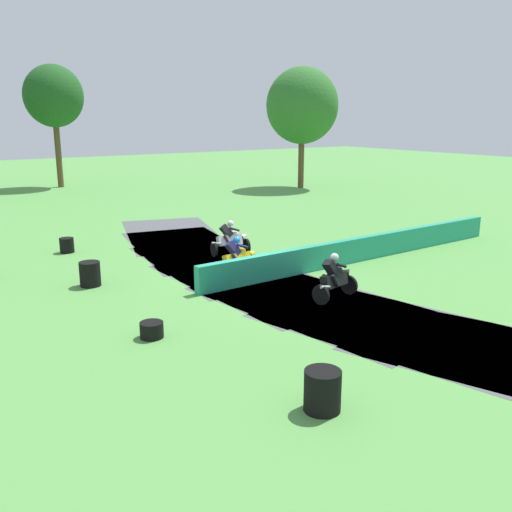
{
  "coord_description": "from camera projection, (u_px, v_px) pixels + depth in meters",
  "views": [
    {
      "loc": [
        -10.0,
        -14.72,
        5.4
      ],
      "look_at": [
        0.01,
        0.01,
        0.9
      ],
      "focal_mm": 39.28,
      "sensor_mm": 36.0,
      "label": 1
    }
  ],
  "objects": [
    {
      "name": "tire_stack_mid_b",
      "position": [
        152.0,
        330.0,
        13.94
      ],
      "size": [
        0.59,
        0.59,
        0.4
      ],
      "color": "black",
      "rests_on": "ground"
    },
    {
      "name": "motorcycle_lead_white",
      "position": [
        231.0,
        239.0,
        22.22
      ],
      "size": [
        1.71,
        0.97,
        1.42
      ],
      "color": "black",
      "rests_on": "ground"
    },
    {
      "name": "tree_mid_rise",
      "position": [
        302.0,
        106.0,
        41.32
      ],
      "size": [
        5.32,
        5.32,
        8.86
      ],
      "color": "brown",
      "rests_on": "ground"
    },
    {
      "name": "track_asphalt",
      "position": [
        271.0,
        279.0,
        18.94
      ],
      "size": [
        7.26,
        25.93,
        0.01
      ],
      "color": "#515156",
      "rests_on": "ground"
    },
    {
      "name": "tire_stack_mid_a",
      "position": [
        90.0,
        274.0,
        18.11
      ],
      "size": [
        0.67,
        0.67,
        0.8
      ],
      "color": "black",
      "rests_on": "ground"
    },
    {
      "name": "motorcycle_trailing_black",
      "position": [
        335.0,
        277.0,
        16.83
      ],
      "size": [
        1.68,
        0.98,
        1.43
      ],
      "color": "black",
      "rests_on": "ground"
    },
    {
      "name": "tire_stack_near",
      "position": [
        67.0,
        245.0,
        22.54
      ],
      "size": [
        0.56,
        0.56,
        0.6
      ],
      "color": "black",
      "rests_on": "ground"
    },
    {
      "name": "ground_plane",
      "position": [
        256.0,
        282.0,
        18.58
      ],
      "size": [
        120.0,
        120.0,
        0.0
      ],
      "primitive_type": "plane",
      "color": "#569947"
    },
    {
      "name": "motorcycle_chase_yellow",
      "position": [
        239.0,
        257.0,
        19.35
      ],
      "size": [
        1.68,
        0.89,
        1.42
      ],
      "color": "black",
      "rests_on": "ground"
    },
    {
      "name": "tire_stack_far",
      "position": [
        322.0,
        391.0,
        10.45
      ],
      "size": [
        0.7,
        0.7,
        0.8
      ],
      "color": "black",
      "rests_on": "ground"
    },
    {
      "name": "tree_far_right",
      "position": [
        54.0,
        97.0,
        41.51
      ],
      "size": [
        4.35,
        4.35,
        9.05
      ],
      "color": "brown",
      "rests_on": "ground"
    },
    {
      "name": "safety_barrier",
      "position": [
        365.0,
        248.0,
        21.41
      ],
      "size": [
        14.8,
        0.77,
        0.9
      ],
      "primitive_type": "cube",
      "rotation": [
        0.0,
        0.0,
        -1.54
      ],
      "color": "#239375",
      "rests_on": "ground"
    }
  ]
}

